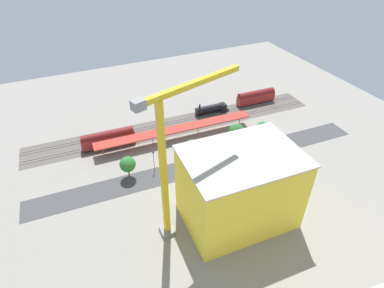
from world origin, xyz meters
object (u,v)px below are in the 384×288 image
freight_coach_far (108,138)px  parked_car_4 (199,173)px  parked_car_3 (220,165)px  tower_crane (171,157)px  street_tree_3 (237,132)px  passenger_coach (256,97)px  street_tree_0 (192,146)px  street_tree_2 (263,127)px  locomotive (212,109)px  street_tree_1 (128,164)px  construction_building (239,189)px  parked_car_1 (261,153)px  parked_car_0 (281,147)px  box_truck_0 (216,173)px  traffic_light (154,157)px  platform_canopy_near (176,129)px  parked_car_2 (241,159)px

freight_coach_far → parked_car_4: bearing=129.7°
parked_car_3 → tower_crane: bearing=36.9°
tower_crane → street_tree_3: tower_crane is taller
passenger_coach → street_tree_0: (41.46, 23.93, 1.70)m
street_tree_2 → parked_car_4: bearing=17.3°
locomotive → parked_car_4: locomotive is taller
tower_crane → street_tree_1: size_ratio=5.37×
construction_building → street_tree_3: size_ratio=3.17×
parked_car_3 → parked_car_4: (8.22, 0.80, 0.10)m
locomotive → parked_car_1: size_ratio=3.24×
parked_car_3 → parked_car_0: bearing=179.0°
box_truck_0 → street_tree_2: bearing=-153.8°
street_tree_0 → parked_car_4: bearing=80.6°
freight_coach_far → parked_car_1: bearing=150.4°
traffic_light → passenger_coach: bearing=-156.1°
parked_car_0 → construction_building: size_ratio=0.16×
construction_building → street_tree_0: bearing=-86.6°
parked_car_0 → street_tree_3: (13.88, -8.43, 5.01)m
platform_canopy_near → street_tree_0: (-0.64, 12.75, 0.66)m
parked_car_3 → box_truck_0: bearing=46.6°
parked_car_3 → box_truck_0: box_truck_0 is taller
parked_car_0 → street_tree_1: 53.93m
parked_car_0 → tower_crane: (47.58, 17.01, 23.30)m
passenger_coach → construction_building: (40.77, 52.72, 7.36)m
locomotive → tower_crane: 65.32m
parked_car_3 → construction_building: size_ratio=0.15×
freight_coach_far → parked_car_3: (-30.97, 26.60, -2.53)m
parked_car_0 → construction_building: construction_building is taller
parked_car_1 → traffic_light: bearing=-11.9°
parked_car_3 → street_tree_1: 30.02m
street_tree_0 → parked_car_1: bearing=160.4°
parked_car_2 → street_tree_1: size_ratio=0.60×
passenger_coach → street_tree_2: 26.55m
locomotive → traffic_light: (33.61, 24.35, 2.91)m
platform_canopy_near → locomotive: size_ratio=4.05×
construction_building → locomotive: bearing=-108.2°
parked_car_1 → parked_car_2: bearing=1.8°
parked_car_0 → parked_car_3: size_ratio=1.07×
parked_car_1 → street_tree_3: bearing=-56.2°
tower_crane → box_truck_0: size_ratio=4.57×
passenger_coach → box_truck_0: passenger_coach is taller
parked_car_4 → parked_car_1: bearing=-178.2°
platform_canopy_near → box_truck_0: (-3.52, 24.88, -2.43)m
box_truck_0 → street_tree_3: bearing=-140.0°
platform_canopy_near → parked_car_4: (0.82, 21.59, -3.42)m
locomotive → street_tree_2: 25.02m
box_truck_0 → street_tree_0: street_tree_0 is taller
freight_coach_far → street_tree_0: 30.56m
parked_car_3 → parked_car_4: bearing=5.6°
passenger_coach → parked_car_1: 37.18m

